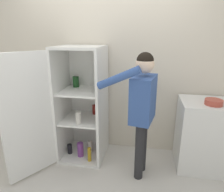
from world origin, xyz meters
name	(u,v)px	position (x,y,z in m)	size (l,w,h in m)	color
ground_plane	(93,185)	(0.00, 0.00, 0.00)	(12.00, 12.00, 0.00)	beige
wall_back	(108,66)	(0.00, 0.98, 1.27)	(7.00, 0.06, 2.55)	beige
refrigerator	(73,107)	(-0.40, 0.55, 0.77)	(0.98, 1.14, 1.58)	white
person	(142,102)	(0.53, 0.33, 0.97)	(0.67, 0.54, 1.54)	#262628
counter	(203,135)	(1.33, 0.64, 0.46)	(0.63, 0.57, 0.92)	white
bowl	(214,102)	(1.36, 0.53, 0.95)	(0.20, 0.20, 0.07)	#B24738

